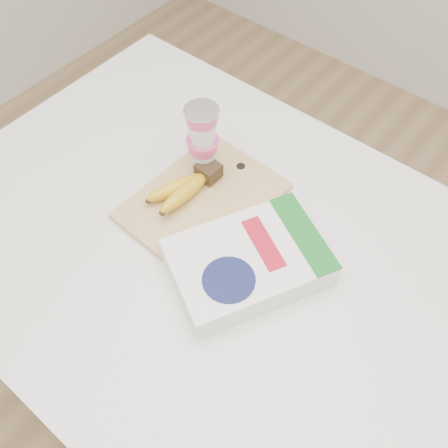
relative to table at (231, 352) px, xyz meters
The scene contains 6 objects.
room 0.85m from the table, ahead, with size 4.00×4.00×4.00m.
table is the anchor object (origin of this frame).
cutting_board 0.53m from the table, 154.16° to the left, with size 0.24×0.33×0.02m, color tan.
bananas 0.57m from the table, 161.91° to the left, with size 0.09×0.18×0.05m.
yogurt_stack 0.65m from the table, 144.94° to the left, with size 0.08×0.08×0.17m.
cereal_box 0.53m from the table, ahead, with size 0.31×0.35×0.06m.
Camera 1 is at (0.32, -0.43, 1.85)m, focal length 40.00 mm.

